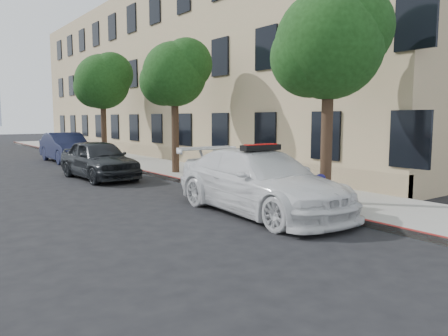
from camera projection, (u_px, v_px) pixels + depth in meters
ground at (193, 208)px, 11.58m from camera, size 120.00×120.00×0.00m
sidewalk at (148, 164)px, 21.71m from camera, size 3.20×50.00×0.15m
curb_strip at (119, 166)px, 20.81m from camera, size 0.12×50.00×0.15m
building at (190, 77)px, 28.43m from camera, size 8.00×36.00×10.00m
tree_near at (330, 44)px, 11.18m from camera, size 2.92×2.82×5.62m
tree_mid at (175, 74)px, 17.62m from camera, size 2.77×2.64×5.43m
tree_far at (103, 81)px, 24.03m from camera, size 3.10×3.00×5.81m
police_car at (260, 181)px, 10.97m from camera, size 2.42×5.55×1.74m
parked_car_mid at (99, 159)px, 17.08m from camera, size 2.02×4.60×1.54m
parked_car_far at (66, 147)px, 23.68m from camera, size 1.68×4.80×1.58m
fire_hydrant at (320, 191)px, 11.03m from camera, size 0.35×0.32×0.83m
traffic_cone at (281, 174)px, 14.78m from camera, size 0.44×0.44×0.66m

